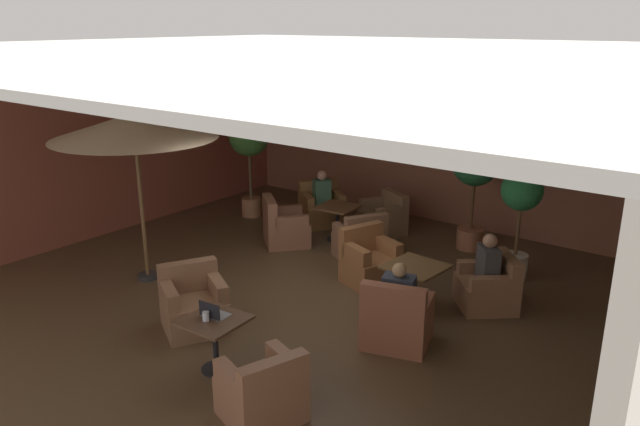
{
  "coord_description": "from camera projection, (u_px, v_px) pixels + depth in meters",
  "views": [
    {
      "loc": [
        5.21,
        -6.32,
        3.99
      ],
      "look_at": [
        0.0,
        0.48,
        1.28
      ],
      "focal_mm": 34.27,
      "sensor_mm": 36.0,
      "label": 1
    }
  ],
  "objects": [
    {
      "name": "potted_tree_mid_right",
      "position": [
        520.0,
        206.0,
        9.56
      ],
      "size": [
        0.65,
        0.65,
        1.79
      ],
      "color": "beige",
      "rests_on": "ground_plane"
    },
    {
      "name": "potted_tree_mid_left",
      "position": [
        249.0,
        144.0,
        12.58
      ],
      "size": [
        0.83,
        0.83,
        2.13
      ],
      "color": "#A16B48",
      "rests_on": "ground_plane"
    },
    {
      "name": "armchair_front_right_east",
      "position": [
        321.0,
        208.0,
        12.43
      ],
      "size": [
        1.09,
        1.09,
        0.87
      ],
      "color": "olive",
      "rests_on": "ground_plane"
    },
    {
      "name": "armchair_front_right_south",
      "position": [
        284.0,
        227.0,
        11.3
      ],
      "size": [
        1.1,
        1.1,
        0.9
      ],
      "color": "#8C5940",
      "rests_on": "ground_plane"
    },
    {
      "name": "potted_tree_left_corner",
      "position": [
        475.0,
        173.0,
        10.75
      ],
      "size": [
        0.82,
        0.82,
        2.01
      ],
      "color": "#A96446",
      "rests_on": "ground_plane"
    },
    {
      "name": "ground_plane",
      "position": [
        300.0,
        304.0,
        9.01
      ],
      "size": [
        10.06,
        9.67,
        0.02
      ],
      "primitive_type": "cube",
      "color": "brown"
    },
    {
      "name": "armchair_mid_center_east",
      "position": [
        397.0,
        321.0,
        7.76
      ],
      "size": [
        1.0,
        0.95,
        0.92
      ],
      "color": "#92523A",
      "rests_on": "ground_plane"
    },
    {
      "name": "patron_blue_shirt",
      "position": [
        399.0,
        291.0,
        7.68
      ],
      "size": [
        0.46,
        0.36,
        0.65
      ],
      "color": "#303644",
      "rests_on": "ground_plane"
    },
    {
      "name": "ceiling_slab",
      "position": [
        297.0,
        49.0,
        7.91
      ],
      "size": [
        10.06,
        9.67,
        0.06
      ],
      "primitive_type": "cube",
      "color": "silver",
      "rests_on": "wall_back_brick"
    },
    {
      "name": "iced_drink_cup",
      "position": [
        206.0,
        316.0,
        7.04
      ],
      "size": [
        0.08,
        0.08,
        0.11
      ],
      "primitive_type": "cylinder",
      "color": "white",
      "rests_on": "cafe_table_front_left"
    },
    {
      "name": "cafe_table_front_left",
      "position": [
        215.0,
        331.0,
        7.14
      ],
      "size": [
        0.72,
        0.72,
        0.67
      ],
      "color": "black",
      "rests_on": "ground_plane"
    },
    {
      "name": "patio_umbrella_tall_red",
      "position": [
        134.0,
        127.0,
        9.13
      ],
      "size": [
        2.5,
        2.5,
        2.67
      ],
      "color": "#2D2D2D",
      "rests_on": "ground_plane"
    },
    {
      "name": "wall_left_accent",
      "position": [
        92.0,
        143.0,
        11.36
      ],
      "size": [
        0.08,
        9.67,
        3.6
      ],
      "primitive_type": "cube",
      "color": "brown",
      "rests_on": "ground_plane"
    },
    {
      "name": "armchair_mid_center_north",
      "position": [
        370.0,
        263.0,
        9.62
      ],
      "size": [
        0.94,
        0.97,
        0.89
      ],
      "color": "#915A34",
      "rests_on": "ground_plane"
    },
    {
      "name": "armchair_front_right_north",
      "position": [
        384.0,
        218.0,
        11.91
      ],
      "size": [
        1.04,
        1.0,
        0.8
      ],
      "color": "#816043",
      "rests_on": "ground_plane"
    },
    {
      "name": "cafe_table_front_right",
      "position": [
        337.0,
        215.0,
        11.46
      ],
      "size": [
        0.75,
        0.75,
        0.67
      ],
      "color": "black",
      "rests_on": "ground_plane"
    },
    {
      "name": "armchair_front_left_north",
      "position": [
        263.0,
        393.0,
        6.31
      ],
      "size": [
        0.92,
        0.95,
        0.81
      ],
      "color": "#915D40",
      "rests_on": "ground_plane"
    },
    {
      "name": "wall_back_brick",
      "position": [
        452.0,
        136.0,
        12.09
      ],
      "size": [
        10.06,
        0.08,
        3.6
      ],
      "primitive_type": "cube",
      "color": "#9B5C43",
      "rests_on": "ground_plane"
    },
    {
      "name": "cafe_table_mid_center",
      "position": [
        415.0,
        273.0,
        8.67
      ],
      "size": [
        0.83,
        0.83,
        0.67
      ],
      "color": "black",
      "rests_on": "ground_plane"
    },
    {
      "name": "armchair_front_right_west",
      "position": [
        360.0,
        242.0,
        10.61
      ],
      "size": [
        1.0,
        1.02,
        0.86
      ],
      "color": "#895E43",
      "rests_on": "ground_plane"
    },
    {
      "name": "patron_by_window",
      "position": [
        322.0,
        189.0,
        12.27
      ],
      "size": [
        0.39,
        0.41,
        0.68
      ],
      "color": "#457053",
      "rests_on": "ground_plane"
    },
    {
      "name": "armchair_mid_center_south",
      "position": [
        489.0,
        288.0,
        8.81
      ],
      "size": [
        1.08,
        1.08,
        0.78
      ],
      "color": "#8D5F41",
      "rests_on": "ground_plane"
    },
    {
      "name": "patron_with_friend",
      "position": [
        488.0,
        260.0,
        8.68
      ],
      "size": [
        0.44,
        0.45,
        0.71
      ],
      "color": "#3C3938",
      "rests_on": "ground_plane"
    },
    {
      "name": "armchair_front_left_east",
      "position": [
        194.0,
        306.0,
        8.19
      ],
      "size": [
        1.07,
        1.07,
        0.86
      ],
      "color": "brown",
      "rests_on": "ground_plane"
    },
    {
      "name": "open_laptop",
      "position": [
        213.0,
        313.0,
        7.13
      ],
      "size": [
        0.33,
        0.25,
        0.2
      ],
      "color": "#9EA0A5",
      "rests_on": "cafe_table_front_left"
    }
  ]
}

